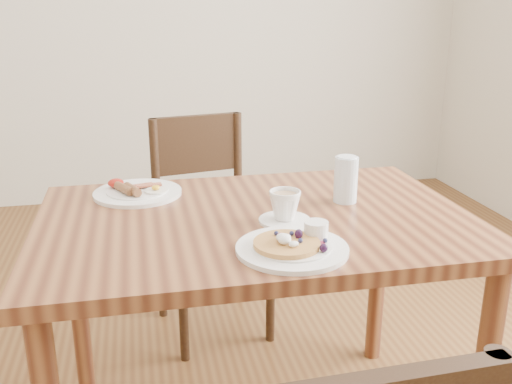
% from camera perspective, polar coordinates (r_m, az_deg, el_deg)
% --- Properties ---
extents(dining_table, '(1.20, 0.80, 0.75)m').
position_cam_1_polar(dining_table, '(1.63, 0.00, -5.67)').
color(dining_table, brown).
rests_on(dining_table, ground).
extents(chair_far, '(0.49, 0.49, 0.88)m').
position_cam_1_polar(chair_far, '(2.34, -4.84, -2.27)').
color(chair_far, '#302111').
rests_on(chair_far, ground).
extents(pancake_plate, '(0.27, 0.27, 0.06)m').
position_cam_1_polar(pancake_plate, '(1.37, 3.77, -5.32)').
color(pancake_plate, white).
rests_on(pancake_plate, dining_table).
extents(breakfast_plate, '(0.27, 0.27, 0.04)m').
position_cam_1_polar(breakfast_plate, '(1.80, -11.89, 0.06)').
color(breakfast_plate, white).
rests_on(breakfast_plate, dining_table).
extents(teacup_saucer, '(0.14, 0.14, 0.09)m').
position_cam_1_polar(teacup_saucer, '(1.53, 2.89, -1.59)').
color(teacup_saucer, white).
rests_on(teacup_saucer, dining_table).
extents(water_glass, '(0.07, 0.07, 0.14)m').
position_cam_1_polar(water_glass, '(1.70, 8.97, 1.23)').
color(water_glass, silver).
rests_on(water_glass, dining_table).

